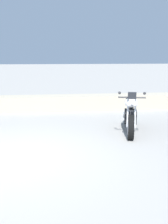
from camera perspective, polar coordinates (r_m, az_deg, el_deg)
name	(u,v)px	position (r m, az deg, el deg)	size (l,w,h in m)	color
ground_plane	(11,157)	(5.89, -14.81, -8.97)	(120.00, 120.00, 0.00)	gray
stone_wall	(27,104)	(10.45, -11.60, 1.69)	(36.00, 0.80, 0.55)	#A89E89
motorcycle_white_centre	(130,114)	(7.50, 9.53, -0.45)	(0.85, 2.03, 1.18)	black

